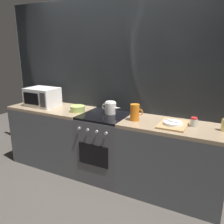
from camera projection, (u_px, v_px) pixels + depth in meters
name	position (u px, v px, depth m)	size (l,w,h in m)	color
ground_plane	(105.00, 175.00, 3.25)	(8.00, 8.00, 0.00)	#47423D
back_wall	(116.00, 88.00, 3.20)	(3.60, 0.05, 2.40)	gray
counter_left	(54.00, 135.00, 3.52)	(1.20, 0.60, 0.90)	#515459
stove_unit	(105.00, 146.00, 3.12)	(0.60, 0.63, 0.90)	#4C4C51
counter_right	(171.00, 161.00, 2.73)	(1.20, 0.60, 0.90)	#515459
microwave	(42.00, 97.00, 3.43)	(0.46, 0.35, 0.27)	white
kettle	(111.00, 108.00, 3.03)	(0.28, 0.15, 0.17)	white
mixing_bowl	(78.00, 109.00, 3.14)	(0.20, 0.20, 0.08)	#B7D166
pitcher	(135.00, 112.00, 2.74)	(0.16, 0.11, 0.20)	orange
dish_pile	(173.00, 124.00, 2.58)	(0.30, 0.40, 0.06)	tan
spice_jar	(194.00, 122.00, 2.54)	(0.08, 0.08, 0.10)	silver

